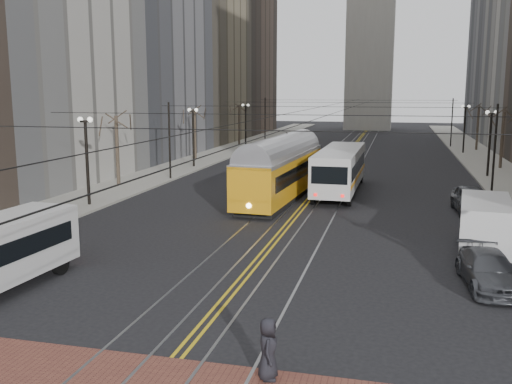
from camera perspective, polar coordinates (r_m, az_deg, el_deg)
The scene contains 16 objects.
ground at distance 17.86m, azimuth -6.76°, elevation -14.83°, with size 260.00×260.00×0.00m, color black.
sidewalk_left at distance 64.07m, azimuth -5.18°, elevation 3.34°, with size 5.00×140.00×0.15m, color gray.
sidewalk_right at distance 61.27m, azimuth 22.42°, elevation 2.32°, with size 5.00×140.00×0.15m, color gray.
streetcar_rails at distance 60.87m, azimuth 8.31°, elevation 2.86°, with size 4.80×130.00×0.02m, color gray.
centre_lines at distance 60.87m, azimuth 8.31°, elevation 2.86°, with size 0.42×130.00×0.01m, color gold.
building_left_mid at distance 69.35m, azimuth -13.76°, elevation 17.64°, with size 16.00×20.00×34.00m, color slate.
building_left_far at distance 106.61m, azimuth -3.43°, elevation 16.75°, with size 16.00×20.00×40.00m, color brown.
lamp_posts at distance 44.51m, azimuth 6.31°, elevation 3.92°, with size 27.60×57.20×5.60m.
street_trees at distance 50.93m, azimuth 7.29°, elevation 4.67°, with size 31.68×53.28×5.60m.
trolley_wires at distance 50.44m, azimuth 7.26°, elevation 5.73°, with size 25.96×120.00×6.60m.
streetcar at distance 40.08m, azimuth 2.52°, elevation 1.75°, with size 2.71×14.60×3.44m, color orange.
rear_bus at distance 43.00m, azimuth 8.40°, elevation 2.10°, with size 2.73×12.54×3.27m, color silver.
cargo_van at distance 28.75m, azimuth 21.91°, elevation -3.23°, with size 2.18×5.68×2.51m, color silver.
sedan_grey at distance 38.00m, azimuth 20.72°, elevation -0.71°, with size 1.97×4.91×1.67m, color #45494E.
sedan_parked at distance 23.99m, azimuth 22.25°, elevation -7.23°, with size 1.90×4.66×1.35m, color #3F4146.
pedestrian_a at distance 15.46m, azimuth 1.22°, elevation -15.39°, with size 0.82×0.53×1.68m, color black.
Camera 1 is at (5.84, -15.13, 7.49)m, focal length 40.00 mm.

